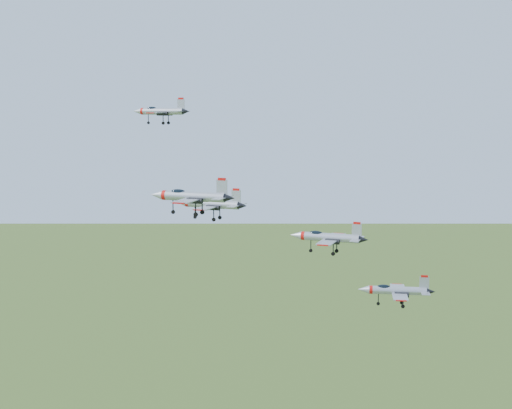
# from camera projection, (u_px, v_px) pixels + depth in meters

# --- Properties ---
(jet_lead) EXTENTS (11.49, 9.64, 3.08)m
(jet_lead) POSITION_uv_depth(u_px,v_px,m) (160.00, 111.00, 129.56)
(jet_lead) COLOR #9FA3AB
(jet_left_high) EXTENTS (13.54, 11.42, 3.65)m
(jet_left_high) POSITION_uv_depth(u_px,v_px,m) (210.00, 204.00, 123.29)
(jet_left_high) COLOR #9FA3AB
(jet_right_high) EXTENTS (12.60, 10.54, 3.37)m
(jet_right_high) POSITION_uv_depth(u_px,v_px,m) (191.00, 196.00, 97.69)
(jet_right_high) COLOR #9FA3AB
(jet_left_low) EXTENTS (13.98, 11.73, 3.75)m
(jet_left_low) POSITION_uv_depth(u_px,v_px,m) (328.00, 237.00, 123.80)
(jet_left_low) COLOR #9FA3AB
(jet_right_low) EXTENTS (11.12, 9.16, 2.98)m
(jet_right_low) POSITION_uv_depth(u_px,v_px,m) (395.00, 290.00, 102.86)
(jet_right_low) COLOR #9FA3AB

